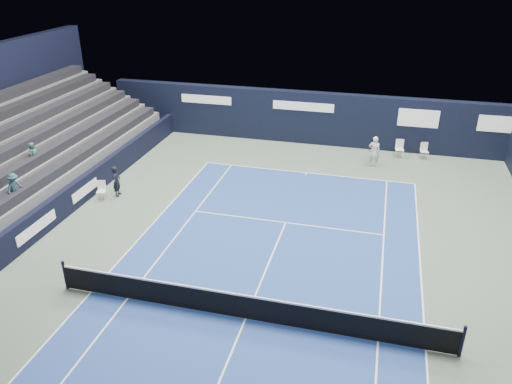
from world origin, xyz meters
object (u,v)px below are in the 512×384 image
folding_chair_back_b (424,150)px  folding_chair_back_a (400,145)px  tennis_player (374,151)px  line_judge_chair (101,189)px  tennis_net (245,306)px

folding_chair_back_b → folding_chair_back_a: bearing=168.6°
tennis_player → folding_chair_back_b: bearing=33.8°
line_judge_chair → folding_chair_back_b: bearing=14.6°
folding_chair_back_b → tennis_net: bearing=-124.6°
line_judge_chair → tennis_net: size_ratio=0.07×
line_judge_chair → folding_chair_back_a: bearing=16.9°
folding_chair_back_a → line_judge_chair: size_ratio=1.12×
folding_chair_back_a → tennis_net: tennis_net is taller
line_judge_chair → tennis_net: (8.80, -6.51, -0.00)m
folding_chair_back_a → tennis_player: (-1.34, -1.75, 0.17)m
folding_chair_back_a → folding_chair_back_b: (1.34, 0.05, -0.14)m
folding_chair_back_a → line_judge_chair: 16.19m
folding_chair_back_a → line_judge_chair: bearing=-154.7°
tennis_net → folding_chair_back_a: bearing=73.2°
folding_chair_back_a → line_judge_chair: folding_chair_back_a is taller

